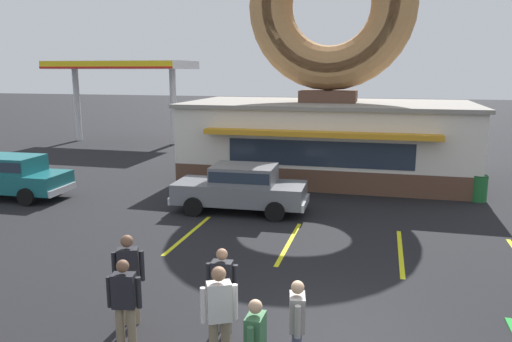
# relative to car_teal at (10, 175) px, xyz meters

# --- Properties ---
(donut_shop_building) EXTENTS (12.30, 6.75, 10.96)m
(donut_shop_building) POSITION_rel_car_teal_xyz_m (11.13, 6.57, 2.87)
(donut_shop_building) COLOR brown
(donut_shop_building) RESTS_ON ground
(car_teal) EXTENTS (4.61, 2.09, 1.60)m
(car_teal) POSITION_rel_car_teal_xyz_m (0.00, 0.00, 0.00)
(car_teal) COLOR #196066
(car_teal) RESTS_ON ground
(car_grey) EXTENTS (4.62, 2.11, 1.60)m
(car_grey) POSITION_rel_car_teal_xyz_m (8.94, 0.35, 0.00)
(car_grey) COLOR slate
(car_grey) RESTS_ON ground
(pedestrian_blue_sweater_man) EXTENTS (0.31, 0.59, 1.57)m
(pedestrian_blue_sweater_man) POSITION_rel_car_teal_xyz_m (12.32, -8.37, -0.01)
(pedestrian_blue_sweater_man) COLOR #474C66
(pedestrian_blue_sweater_man) RESTS_ON ground
(pedestrian_hooded_kid) EXTENTS (0.59, 0.31, 1.65)m
(pedestrian_hooded_kid) POSITION_rel_car_teal_xyz_m (9.39, -8.43, 0.04)
(pedestrian_hooded_kid) COLOR #7F7056
(pedestrian_hooded_kid) RESTS_ON ground
(pedestrian_leather_jacket_man) EXTENTS (0.59, 0.27, 1.61)m
(pedestrian_leather_jacket_man) POSITION_rel_car_teal_xyz_m (10.79, -7.41, 0.01)
(pedestrian_leather_jacket_man) COLOR slate
(pedestrian_leather_jacket_man) RESTS_ON ground
(pedestrian_clipboard_woman) EXTENTS (0.56, 0.36, 1.76)m
(pedestrian_clipboard_woman) POSITION_rel_car_teal_xyz_m (9.00, -7.56, 0.11)
(pedestrian_clipboard_woman) COLOR #7F7056
(pedestrian_clipboard_woman) RESTS_ON ground
(pedestrian_beanie_man) EXTENTS (0.54, 0.39, 1.76)m
(pedestrian_beanie_man) POSITION_rel_car_teal_xyz_m (11.12, -8.57, 0.11)
(pedestrian_beanie_man) COLOR #7F7056
(pedestrian_beanie_man) RESTS_ON ground
(trash_bin) EXTENTS (0.57, 0.57, 0.97)m
(trash_bin) POSITION_rel_car_teal_xyz_m (17.02, 3.78, -0.37)
(trash_bin) COLOR #1E662D
(trash_bin) RESTS_ON ground
(gas_station_canopy) EXTENTS (9.00, 4.46, 5.30)m
(gas_station_canopy) POSITION_rel_car_teal_xyz_m (-3.09, 14.40, 3.99)
(gas_station_canopy) COLOR silver
(gas_station_canopy) RESTS_ON ground
(parking_stripe_far_left) EXTENTS (0.12, 3.60, 0.01)m
(parking_stripe_far_left) POSITION_rel_car_teal_xyz_m (8.10, -2.37, -0.87)
(parking_stripe_far_left) COLOR yellow
(parking_stripe_far_left) RESTS_ON ground
(parking_stripe_left) EXTENTS (0.12, 3.60, 0.01)m
(parking_stripe_left) POSITION_rel_car_teal_xyz_m (11.10, -2.37, -0.87)
(parking_stripe_left) COLOR yellow
(parking_stripe_left) RESTS_ON ground
(parking_stripe_mid_left) EXTENTS (0.12, 3.60, 0.01)m
(parking_stripe_mid_left) POSITION_rel_car_teal_xyz_m (14.10, -2.37, -0.87)
(parking_stripe_mid_left) COLOR yellow
(parking_stripe_mid_left) RESTS_ON ground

